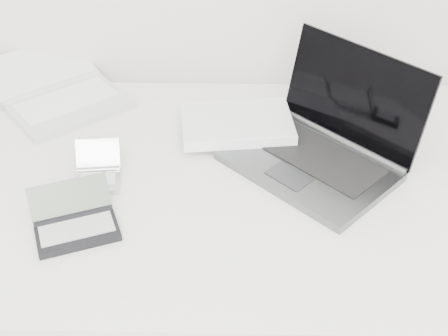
{
  "coord_description": "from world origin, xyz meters",
  "views": [
    {
      "loc": [
        -0.01,
        0.52,
        1.56
      ],
      "look_at": [
        -0.03,
        1.51,
        0.79
      ],
      "focal_mm": 50.0,
      "sensor_mm": 36.0,
      "label": 1
    }
  ],
  "objects_px": {
    "desk": "(238,196)",
    "netbook_open_white": "(60,95)",
    "palmtop_charcoal": "(76,224)",
    "laptop_large": "(293,138)"
  },
  "relations": [
    {
      "from": "desk",
      "to": "netbook_open_white",
      "type": "height_order",
      "value": "netbook_open_white"
    },
    {
      "from": "desk",
      "to": "netbook_open_white",
      "type": "bearing_deg",
      "value": 145.82
    },
    {
      "from": "palmtop_charcoal",
      "to": "netbook_open_white",
      "type": "bearing_deg",
      "value": 85.21
    },
    {
      "from": "palmtop_charcoal",
      "to": "desk",
      "type": "bearing_deg",
      "value": 6.72
    },
    {
      "from": "desk",
      "to": "palmtop_charcoal",
      "type": "height_order",
      "value": "palmtop_charcoal"
    },
    {
      "from": "desk",
      "to": "netbook_open_white",
      "type": "xyz_separation_m",
      "value": [
        -0.45,
        0.3,
        0.07
      ]
    },
    {
      "from": "desk",
      "to": "laptop_large",
      "type": "xyz_separation_m",
      "value": [
        0.12,
        0.1,
        0.08
      ]
    },
    {
      "from": "laptop_large",
      "to": "palmtop_charcoal",
      "type": "height_order",
      "value": "laptop_large"
    },
    {
      "from": "laptop_large",
      "to": "netbook_open_white",
      "type": "height_order",
      "value": "laptop_large"
    },
    {
      "from": "desk",
      "to": "laptop_large",
      "type": "height_order",
      "value": "laptop_large"
    }
  ]
}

